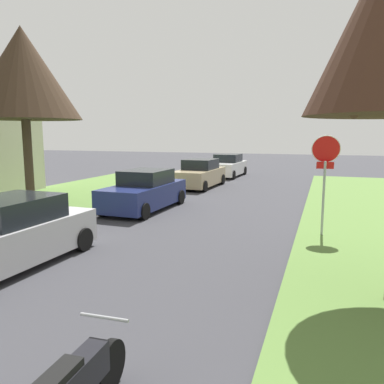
% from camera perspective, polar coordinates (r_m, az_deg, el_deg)
% --- Properties ---
extents(stop_sign_far, '(0.82, 0.68, 2.92)m').
position_cam_1_polar(stop_sign_far, '(11.70, 19.16, 4.00)').
color(stop_sign_far, '#9EA0A5').
rests_on(stop_sign_far, grass_verge_right).
extents(street_tree_left_mid_b, '(4.12, 4.12, 6.84)m').
position_cam_1_polar(street_tree_left_mid_b, '(16.06, -23.81, 15.76)').
color(street_tree_left_mid_b, '#48382A').
rests_on(street_tree_left_mid_b, grass_verge_left).
extents(parked_sedan_silver, '(2.06, 4.45, 1.57)m').
position_cam_1_polar(parked_sedan_silver, '(9.70, -25.82, -5.83)').
color(parked_sedan_silver, '#BCBCC1').
rests_on(parked_sedan_silver, ground).
extents(parked_sedan_navy, '(2.06, 4.45, 1.57)m').
position_cam_1_polar(parked_sedan_navy, '(15.42, -7.06, 0.08)').
color(parked_sedan_navy, navy).
rests_on(parked_sedan_navy, ground).
extents(parked_sedan_tan, '(2.06, 4.45, 1.57)m').
position_cam_1_polar(parked_sedan_tan, '(21.78, 1.12, 2.64)').
color(parked_sedan_tan, tan).
rests_on(parked_sedan_tan, ground).
extents(parked_sedan_white, '(2.06, 4.45, 1.57)m').
position_cam_1_polar(parked_sedan_white, '(27.39, 5.28, 3.84)').
color(parked_sedan_white, white).
rests_on(parked_sedan_white, ground).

